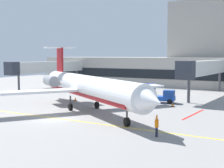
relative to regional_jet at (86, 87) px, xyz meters
The scene contains 11 objects.
ground 7.36m from the regional_jet, 87.22° to the right, with size 120.00×120.00×0.11m.
terminal_building 42.24m from the regional_jet, 85.43° to the left, with size 74.15×16.17×19.50m.
jet_bridge_west 23.18m from the regional_jet, 67.14° to the left, with size 2.40×22.57×6.27m.
jet_bridge_east 33.44m from the regional_jet, 141.28° to the left, with size 2.40×23.35×5.78m.
regional_jet is the anchor object (origin of this frame).
baggage_tug 17.77m from the regional_jet, 110.24° to the left, with size 3.65×3.02×2.16m.
pushback_tractor 13.15m from the regional_jet, 62.93° to the left, with size 4.03×2.69×1.91m.
belt_loader 18.41m from the regional_jet, 89.43° to the left, with size 3.70×3.80×2.16m.
marshaller 15.64m from the regional_jet, 30.70° to the right, with size 0.34×0.83×1.91m.
safety_cone_alpha 9.79m from the regional_jet, 136.51° to the left, with size 0.47×0.47×0.55m.
safety_cone_bravo 12.43m from the regional_jet, 46.82° to the left, with size 0.47×0.47×0.55m.
Camera 1 is at (24.57, -27.44, 7.10)m, focal length 53.11 mm.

